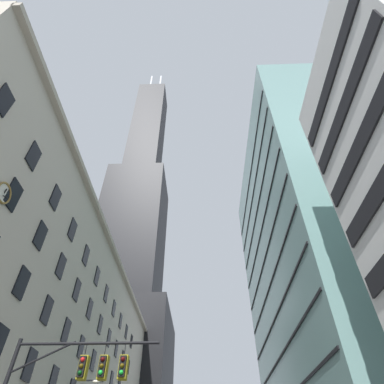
% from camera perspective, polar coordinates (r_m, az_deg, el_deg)
% --- Properties ---
extents(station_building, '(13.11, 67.56, 27.86)m').
position_cam_1_polar(station_building, '(46.88, -25.09, -24.07)').
color(station_building, beige).
rests_on(station_building, ground).
extents(dark_skyscraper, '(29.70, 29.70, 176.43)m').
position_cam_1_polar(dark_skyscraper, '(104.72, -11.71, -13.07)').
color(dark_skyscraper, black).
rests_on(dark_skyscraper, ground).
extents(glass_office_midrise, '(18.29, 34.24, 46.38)m').
position_cam_1_polar(glass_office_midrise, '(47.58, 24.18, -11.99)').
color(glass_office_midrise, gray).
rests_on(glass_office_midrise, ground).
extents(traffic_signal_mast, '(7.21, 0.63, 6.81)m').
position_cam_1_polar(traffic_signal_mast, '(17.89, -20.75, -29.35)').
color(traffic_signal_mast, black).
rests_on(traffic_signal_mast, sidewalk_left).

